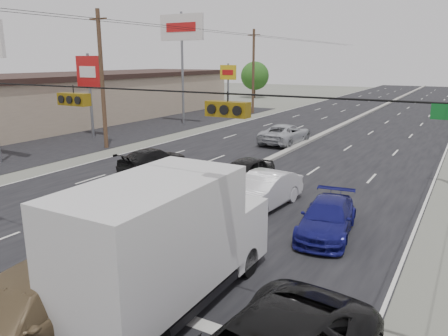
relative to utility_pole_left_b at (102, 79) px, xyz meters
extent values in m
plane|color=#606356|center=(12.50, -15.00, -5.11)|extent=(200.00, 200.00, 0.00)
cube|color=black|center=(12.50, 15.00, -5.11)|extent=(20.00, 160.00, 0.02)
cube|color=gray|center=(12.50, 15.00, -5.01)|extent=(0.50, 160.00, 0.20)
cube|color=tan|center=(-13.50, 10.00, -2.81)|extent=(12.00, 42.00, 4.60)
cube|color=black|center=(-4.50, 10.00, -5.11)|extent=(10.00, 42.00, 0.02)
cylinder|color=#422D1E|center=(0.00, 0.00, -0.11)|extent=(0.30, 0.30, 10.00)
cube|color=#422D1E|center=(0.00, 0.00, 4.19)|extent=(1.60, 0.12, 0.12)
cylinder|color=#422D1E|center=(0.00, 25.00, -0.11)|extent=(0.30, 0.30, 10.00)
cube|color=#422D1E|center=(0.00, 25.00, 4.19)|extent=(1.60, 0.12, 0.12)
cylinder|color=black|center=(12.50, -15.00, 0.69)|extent=(25.00, 0.04, 0.04)
cube|color=#72590C|center=(14.00, -15.00, 0.34)|extent=(1.05, 0.30, 0.35)
cube|color=#72590C|center=(19.00, -15.00, 0.34)|extent=(1.05, 0.30, 0.35)
cylinder|color=slate|center=(-4.50, 3.00, -1.61)|extent=(0.24, 0.24, 7.00)
cube|color=#B21414|center=(-4.50, 3.00, 0.39)|extent=(2.60, 0.25, 2.60)
cylinder|color=slate|center=(-2.00, 13.00, 0.39)|extent=(0.24, 0.24, 11.00)
cube|color=silver|center=(-2.00, 13.00, 4.44)|extent=(5.00, 0.25, 2.50)
cylinder|color=slate|center=(-3.50, 25.00, -2.11)|extent=(0.24, 0.24, 6.00)
cube|color=gold|center=(-3.50, 25.00, -0.21)|extent=(2.20, 0.25, 1.80)
cylinder|color=#382619|center=(-9.50, 45.00, -4.03)|extent=(0.28, 0.28, 2.16)
sphere|color=#184A13|center=(-9.50, 45.00, -1.39)|extent=(4.80, 4.80, 4.80)
cube|color=black|center=(17.28, -14.98, -4.64)|extent=(2.44, 7.27, 0.26)
cube|color=silver|center=(17.29, -15.81, -2.88)|extent=(2.63, 5.20, 2.90)
cube|color=silver|center=(17.26, -12.34, -3.81)|extent=(2.50, 1.99, 1.86)
cylinder|color=black|center=(16.17, -12.61, -4.64)|extent=(0.32, 0.93, 0.93)
cylinder|color=black|center=(18.35, -12.59, -4.64)|extent=(0.32, 0.93, 0.93)
cylinder|color=black|center=(16.21, -17.27, -4.64)|extent=(0.32, 0.93, 0.93)
imported|color=brown|center=(15.50, -18.34, -4.22)|extent=(3.16, 6.36, 1.78)
imported|color=maroon|center=(13.90, -9.39, -4.36)|extent=(1.77, 4.62, 1.50)
imported|color=black|center=(13.90, -4.31, -4.32)|extent=(2.00, 4.66, 1.57)
imported|color=silver|center=(16.08, -6.55, -4.32)|extent=(2.11, 4.94, 1.58)
imported|color=navy|center=(19.50, -8.15, -4.45)|extent=(2.43, 4.75, 1.32)
imported|color=black|center=(7.57, -3.78, -4.42)|extent=(2.44, 4.91, 1.37)
imported|color=#ACB0B4|center=(11.10, 8.31, -4.33)|extent=(2.79, 5.70, 1.56)
camera|label=1|loc=(23.89, -23.67, 1.46)|focal=35.00mm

